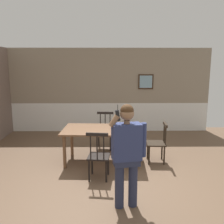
{
  "coord_description": "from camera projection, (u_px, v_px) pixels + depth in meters",
  "views": [
    {
      "loc": [
        0.0,
        -4.37,
        2.2
      ],
      "look_at": [
        0.05,
        -0.26,
        1.4
      ],
      "focal_mm": 39.95,
      "sensor_mm": 36.0,
      "label": 1
    }
  ],
  "objects": [
    {
      "name": "dining_table",
      "position": [
        102.0,
        132.0,
        5.59
      ],
      "size": [
        1.78,
        1.09,
        0.76
      ],
      "rotation": [
        0.0,
        0.0,
        -0.04
      ],
      "color": "brown",
      "rests_on": "ground_plane"
    },
    {
      "name": "chair_near_window",
      "position": [
        105.0,
        131.0,
        6.51
      ],
      "size": [
        0.47,
        0.47,
        0.95
      ],
      "rotation": [
        0.0,
        0.0,
        3.04
      ],
      "color": "black",
      "rests_on": "ground_plane"
    },
    {
      "name": "person_figure",
      "position": [
        127.0,
        150.0,
        3.74
      ],
      "size": [
        0.57,
        0.31,
        1.63
      ],
      "rotation": [
        0.0,
        0.0,
        3.32
      ],
      "color": "#282E49",
      "rests_on": "ground_plane"
    },
    {
      "name": "room_back_partition",
      "position": [
        109.0,
        92.0,
        8.09
      ],
      "size": [
        6.46,
        0.17,
        2.69
      ],
      "color": "gray",
      "rests_on": "ground_plane"
    },
    {
      "name": "ground_plane",
      "position": [
        109.0,
        182.0,
        4.71
      ],
      "size": [
        8.13,
        8.13,
        0.0
      ],
      "primitive_type": "plane",
      "color": "brown"
    },
    {
      "name": "chair_by_doorway",
      "position": [
        158.0,
        143.0,
        5.59
      ],
      "size": [
        0.44,
        0.44,
        0.91
      ],
      "rotation": [
        0.0,
        0.0,
        1.52
      ],
      "color": "#2D2319",
      "rests_on": "ground_plane"
    },
    {
      "name": "chair_at_table_head",
      "position": [
        98.0,
        156.0,
        4.75
      ],
      "size": [
        0.45,
        0.45,
        0.97
      ],
      "rotation": [
        0.0,
        0.0,
        -0.11
      ],
      "color": "black",
      "rests_on": "ground_plane"
    }
  ]
}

